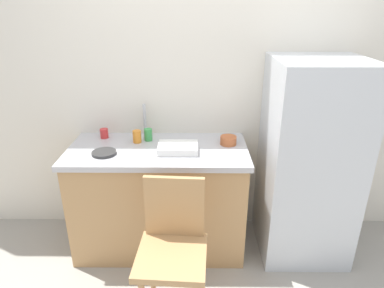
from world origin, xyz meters
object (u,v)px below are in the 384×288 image
cup_green (148,135)px  hotplate (104,153)px  dish_tray (178,148)px  terracotta_bowl (228,140)px  cup_red (104,133)px  chair (173,246)px  refrigerator (308,162)px  cup_orange (137,137)px

cup_green → hotplate: bearing=-136.7°
dish_tray → terracotta_bowl: (0.37, 0.13, 0.01)m
dish_tray → cup_green: size_ratio=3.07×
dish_tray → cup_red: bearing=156.7°
dish_tray → terracotta_bowl: size_ratio=2.32×
hotplate → dish_tray: bearing=6.3°
hotplate → cup_green: bearing=43.3°
chair → refrigerator: bearing=37.2°
refrigerator → chair: 1.18m
refrigerator → terracotta_bowl: bearing=171.7°
cup_red → cup_green: 0.35m
terracotta_bowl → cup_red: bearing=172.8°
terracotta_bowl → cup_orange: bearing=177.4°
chair → hotplate: bearing=136.6°
terracotta_bowl → cup_orange: (-0.68, 0.03, 0.02)m
dish_tray → cup_green: bearing=139.1°
chair → terracotta_bowl: (0.38, 0.73, 0.38)m
chair → terracotta_bowl: 0.90m
dish_tray → chair: bearing=-90.8°
refrigerator → cup_orange: (-1.27, 0.12, 0.15)m
dish_tray → cup_red: cup_red is taller
cup_green → cup_orange: 0.09m
chair → cup_orange: 0.91m
terracotta_bowl → cup_green: size_ratio=1.33×
dish_tray → hotplate: (-0.51, -0.06, -0.02)m
terracotta_bowl → hotplate: 0.90m
cup_green → cup_orange: bearing=-151.9°
chair → cup_red: bearing=127.7°
chair → hotplate: 0.82m
chair → hotplate: chair is taller
terracotta_bowl → hotplate: (-0.88, -0.19, -0.02)m
dish_tray → hotplate: dish_tray is taller
hotplate → cup_red: size_ratio=2.33×
hotplate → cup_green: size_ratio=1.87×
hotplate → chair: bearing=-46.9°
cup_orange → terracotta_bowl: bearing=-2.6°
refrigerator → cup_orange: size_ratio=16.01×
dish_tray → cup_orange: size_ratio=3.02×
chair → cup_orange: (-0.31, 0.76, 0.39)m
cup_orange → hotplate: bearing=-132.1°
hotplate → cup_orange: 0.30m
refrigerator → chair: refrigerator is taller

